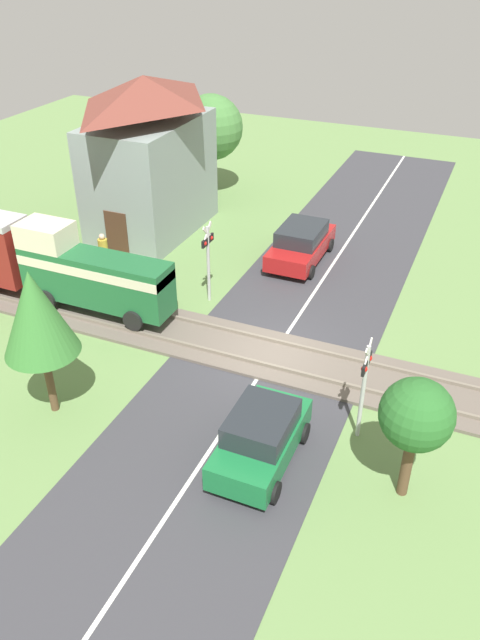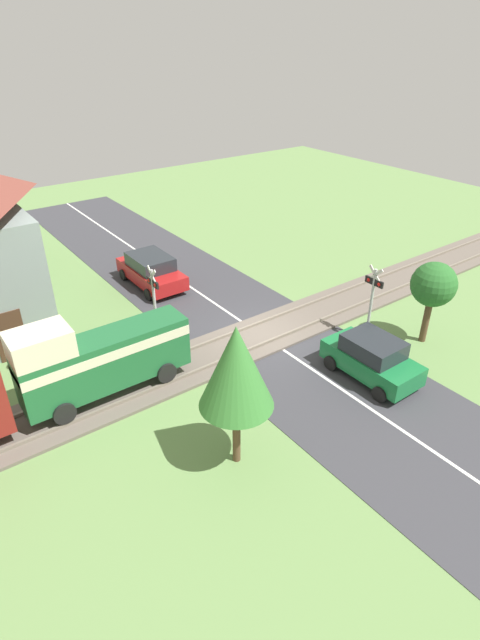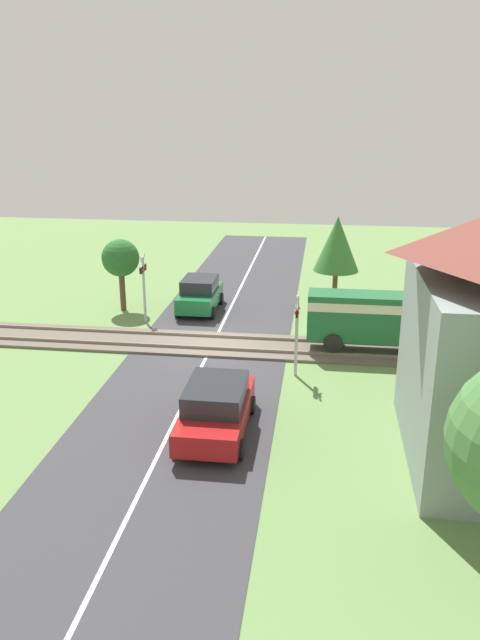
# 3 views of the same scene
# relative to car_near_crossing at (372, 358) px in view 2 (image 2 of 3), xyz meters

# --- Properties ---
(ground_plane) EXTENTS (60.00, 60.00, 0.00)m
(ground_plane) POSITION_rel_car_near_crossing_xyz_m (4.70, 1.44, -0.86)
(ground_plane) COLOR #66894C
(road_surface) EXTENTS (48.00, 6.40, 0.02)m
(road_surface) POSITION_rel_car_near_crossing_xyz_m (4.70, 1.44, -0.85)
(road_surface) COLOR #38383D
(road_surface) RESTS_ON ground_plane
(track_bed) EXTENTS (2.80, 48.00, 0.24)m
(track_bed) POSITION_rel_car_near_crossing_xyz_m (4.70, 1.44, -0.79)
(track_bed) COLOR #665B51
(track_bed) RESTS_ON ground_plane
(car_near_crossing) EXTENTS (3.68, 1.90, 1.67)m
(car_near_crossing) POSITION_rel_car_near_crossing_xyz_m (0.00, 0.00, 0.00)
(car_near_crossing) COLOR #197038
(car_near_crossing) RESTS_ON ground_plane
(car_far_side) EXTENTS (4.37, 2.06, 1.64)m
(car_far_side) POSITION_rel_car_near_crossing_xyz_m (12.03, 2.88, -0.01)
(car_far_side) COLOR #A81919
(car_far_side) RESTS_ON ground_plane
(crossing_signal_west_approach) EXTENTS (0.90, 0.18, 3.24)m
(crossing_signal_west_approach) POSITION_rel_car_near_crossing_xyz_m (2.05, -2.20, 1.21)
(crossing_signal_west_approach) COLOR #B7B7B7
(crossing_signal_west_approach) RESTS_ON ground_plane
(crossing_signal_east_approach) EXTENTS (0.90, 0.18, 3.24)m
(crossing_signal_east_approach) POSITION_rel_car_near_crossing_xyz_m (7.35, 5.08, 1.21)
(crossing_signal_east_approach) COLOR #B7B7B7
(crossing_signal_east_approach) RESTS_ON ground_plane
(pedestrian_by_station) EXTENTS (0.40, 0.40, 1.62)m
(pedestrian_by_station) POSITION_rel_car_near_crossing_xyz_m (8.00, 10.36, -0.12)
(pedestrian_by_station) COLOR gold
(pedestrian_by_station) RESTS_ON ground_plane
(tree_roadside_hedge) EXTENTS (2.16, 2.16, 4.75)m
(tree_roadside_hedge) POSITION_rel_car_near_crossing_xyz_m (-0.46, 6.57, 2.57)
(tree_roadside_hedge) COLOR brown
(tree_roadside_hedge) RESTS_ON ground_plane
(tree_beyond_track) EXTENTS (1.82, 1.82, 3.55)m
(tree_beyond_track) POSITION_rel_car_near_crossing_xyz_m (0.38, -3.80, 1.75)
(tree_beyond_track) COLOR brown
(tree_beyond_track) RESTS_ON ground_plane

